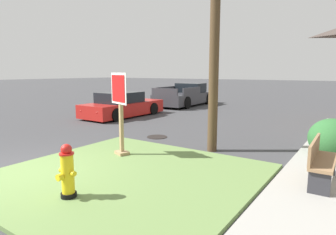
# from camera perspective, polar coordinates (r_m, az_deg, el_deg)

# --- Properties ---
(ground_plane) EXTENTS (160.00, 160.00, 0.00)m
(ground_plane) POSITION_cam_1_polar(r_m,az_deg,el_deg) (7.37, -28.10, -10.02)
(ground_plane) COLOR #3D3D3F
(grass_corner_patch) EXTENTS (5.30, 5.20, 0.08)m
(grass_corner_patch) POSITION_cam_1_polar(r_m,az_deg,el_deg) (6.47, -8.37, -11.22)
(grass_corner_patch) COLOR #668447
(grass_corner_patch) RESTS_ON ground
(fire_hydrant) EXTENTS (0.38, 0.34, 0.96)m
(fire_hydrant) POSITION_cam_1_polar(r_m,az_deg,el_deg) (5.43, -19.10, -10.10)
(fire_hydrant) COLOR black
(fire_hydrant) RESTS_ON grass_corner_patch
(stop_sign) EXTENTS (0.76, 0.38, 2.16)m
(stop_sign) POSITION_cam_1_polar(r_m,az_deg,el_deg) (7.71, -9.31, 0.63)
(stop_sign) COLOR #A3845B
(stop_sign) RESTS_ON grass_corner_patch
(manhole_cover) EXTENTS (0.70, 0.70, 0.02)m
(manhole_cover) POSITION_cam_1_polar(r_m,az_deg,el_deg) (10.21, -2.17, -3.82)
(manhole_cover) COLOR black
(manhole_cover) RESTS_ON ground
(parked_sedan_red) EXTENTS (1.98, 4.52, 1.25)m
(parked_sedan_red) POSITION_cam_1_polar(r_m,az_deg,el_deg) (15.05, -8.92, 2.28)
(parked_sedan_red) COLOR red
(parked_sedan_red) RESTS_ON ground
(pickup_truck_charcoal) EXTENTS (2.31, 5.40, 1.48)m
(pickup_truck_charcoal) POSITION_cam_1_polar(r_m,az_deg,el_deg) (19.88, 3.55, 4.19)
(pickup_truck_charcoal) COLOR #38383D
(pickup_truck_charcoal) RESTS_ON ground
(street_bench) EXTENTS (0.44, 1.44, 0.85)m
(street_bench) POSITION_cam_1_polar(r_m,az_deg,el_deg) (6.39, 27.65, -7.33)
(street_bench) COLOR #93704C
(street_bench) RESTS_ON sidewalk_strip
(shrub_by_curb) EXTENTS (1.20, 1.20, 1.05)m
(shrub_by_curb) POSITION_cam_1_polar(r_m,az_deg,el_deg) (8.82, 29.50, -3.59)
(shrub_by_curb) COLOR #2E6531
(shrub_by_curb) RESTS_ON ground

